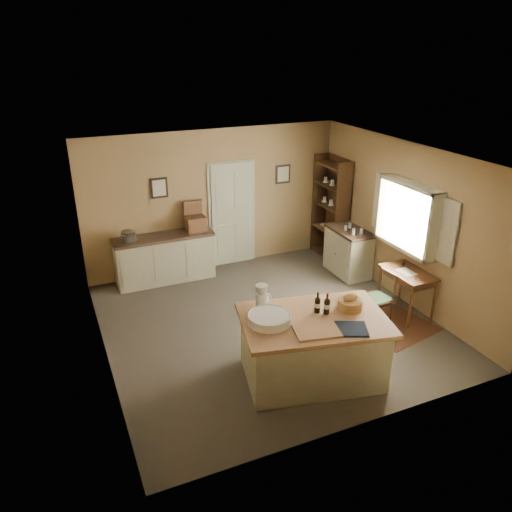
{
  "coord_description": "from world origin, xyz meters",
  "views": [
    {
      "loc": [
        -2.93,
        -6.24,
        4.2
      ],
      "look_at": [
        -0.15,
        0.15,
        1.15
      ],
      "focal_mm": 35.0,
      "sensor_mm": 36.0,
      "label": 1
    }
  ],
  "objects": [
    {
      "name": "ground",
      "position": [
        0.0,
        0.0,
        0.0
      ],
      "size": [
        5.0,
        5.0,
        0.0
      ],
      "primitive_type": "plane",
      "color": "brown",
      "rests_on": "ground"
    },
    {
      "name": "wall_back",
      "position": [
        0.0,
        2.5,
        1.35
      ],
      "size": [
        5.0,
        0.1,
        2.7
      ],
      "primitive_type": "cube",
      "color": "olive",
      "rests_on": "ground"
    },
    {
      "name": "wall_front",
      "position": [
        0.0,
        -2.5,
        1.35
      ],
      "size": [
        5.0,
        0.1,
        2.7
      ],
      "primitive_type": "cube",
      "color": "olive",
      "rests_on": "ground"
    },
    {
      "name": "wall_left",
      "position": [
        -2.5,
        0.0,
        1.35
      ],
      "size": [
        0.1,
        5.0,
        2.7
      ],
      "primitive_type": "cube",
      "color": "olive",
      "rests_on": "ground"
    },
    {
      "name": "wall_right",
      "position": [
        2.5,
        0.0,
        1.35
      ],
      "size": [
        0.1,
        5.0,
        2.7
      ],
      "primitive_type": "cube",
      "color": "olive",
      "rests_on": "ground"
    },
    {
      "name": "ceiling",
      "position": [
        0.0,
        0.0,
        2.7
      ],
      "size": [
        5.0,
        5.0,
        0.0
      ],
      "primitive_type": "plane",
      "color": "silver",
      "rests_on": "wall_back"
    },
    {
      "name": "door",
      "position": [
        0.35,
        2.47,
        1.05
      ],
      "size": [
        0.97,
        0.06,
        2.11
      ],
      "primitive_type": "cube",
      "color": "beige",
      "rests_on": "ground"
    },
    {
      "name": "framed_prints",
      "position": [
        0.2,
        2.48,
        1.72
      ],
      "size": [
        2.82,
        0.02,
        0.38
      ],
      "color": "black",
      "rests_on": "ground"
    },
    {
      "name": "window",
      "position": [
        2.42,
        -0.2,
        1.55
      ],
      "size": [
        0.25,
        1.99,
        1.12
      ],
      "color": "#BEB99A",
      "rests_on": "ground"
    },
    {
      "name": "work_island",
      "position": [
        -0.04,
        -1.46,
        0.48
      ],
      "size": [
        2.09,
        1.59,
        1.2
      ],
      "rotation": [
        0.0,
        0.0,
        -0.21
      ],
      "color": "#BEB99A",
      "rests_on": "ground"
    },
    {
      "name": "sideboard",
      "position": [
        -1.1,
        2.2,
        0.48
      ],
      "size": [
        1.83,
        0.52,
        1.18
      ],
      "color": "#BEB99A",
      "rests_on": "ground"
    },
    {
      "name": "rug",
      "position": [
        1.75,
        -0.59,
        0.0
      ],
      "size": [
        1.4,
        1.79,
        0.01
      ],
      "primitive_type": "cube",
      "rotation": [
        0.0,
        0.0,
        0.2
      ],
      "color": "#542B16",
      "rests_on": "ground"
    },
    {
      "name": "writing_desk",
      "position": [
        2.2,
        -0.59,
        0.67
      ],
      "size": [
        0.54,
        0.88,
        0.82
      ],
      "color": "#3E2112",
      "rests_on": "ground"
    },
    {
      "name": "desk_chair",
      "position": [
        1.6,
        -0.65,
        0.42
      ],
      "size": [
        0.43,
        0.43,
        0.85
      ],
      "primitive_type": null,
      "rotation": [
        0.0,
        0.0,
        0.09
      ],
      "color": "black",
      "rests_on": "ground"
    },
    {
      "name": "right_cabinet",
      "position": [
        2.2,
        1.12,
        0.46
      ],
      "size": [
        0.55,
        0.98,
        0.99
      ],
      "color": "#BEB99A",
      "rests_on": "ground"
    },
    {
      "name": "shelving_unit",
      "position": [
        2.35,
        2.0,
        1.03
      ],
      "size": [
        0.35,
        0.93,
        2.07
      ],
      "color": "black",
      "rests_on": "ground"
    }
  ]
}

